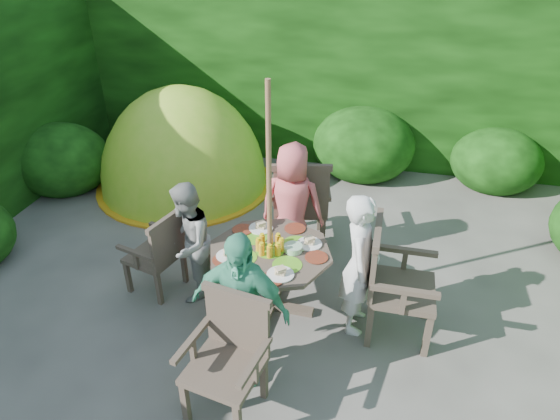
% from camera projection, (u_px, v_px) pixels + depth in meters
% --- Properties ---
extents(ground, '(60.00, 60.00, 0.00)m').
position_uv_depth(ground, '(264.00, 321.00, 4.61)').
color(ground, '#4D4A45').
rests_on(ground, ground).
extents(hedge_enclosure, '(9.00, 9.00, 2.50)m').
position_uv_depth(hedge_enclosure, '(295.00, 141.00, 5.09)').
color(hedge_enclosure, black).
rests_on(hedge_enclosure, ground).
extents(patio_table, '(1.19, 1.19, 0.79)m').
position_uv_depth(patio_table, '(271.00, 260.00, 4.49)').
color(patio_table, '#3B3026').
rests_on(patio_table, ground).
extents(parasol_pole, '(0.05, 0.05, 2.20)m').
position_uv_depth(parasol_pole, '(269.00, 208.00, 4.22)').
color(parasol_pole, brown).
rests_on(parasol_pole, ground).
extents(garden_chair_right, '(0.56, 0.62, 1.03)m').
position_uv_depth(garden_chair_right, '(393.00, 281.00, 4.24)').
color(garden_chair_right, '#3B3026').
rests_on(garden_chair_right, ground).
extents(garden_chair_left, '(0.56, 0.60, 0.84)m').
position_uv_depth(garden_chair_left, '(159.00, 252.00, 4.79)').
color(garden_chair_left, '#3B3026').
rests_on(garden_chair_left, ground).
extents(garden_chair_back, '(0.73, 0.67, 1.04)m').
position_uv_depth(garden_chair_back, '(301.00, 202.00, 5.39)').
color(garden_chair_back, '#3B3026').
rests_on(garden_chair_back, ground).
extents(garden_chair_front, '(0.63, 0.59, 0.92)m').
position_uv_depth(garden_chair_front, '(229.00, 354.00, 3.61)').
color(garden_chair_front, '#3B3026').
rests_on(garden_chair_front, ground).
extents(child_right, '(0.33, 0.49, 1.33)m').
position_uv_depth(child_right, '(360.00, 264.00, 4.25)').
color(child_right, silver).
rests_on(child_right, ground).
extents(child_left, '(0.55, 0.65, 1.20)m').
position_uv_depth(child_left, '(188.00, 243.00, 4.65)').
color(child_left, gray).
rests_on(child_left, ground).
extents(child_back, '(0.67, 0.44, 1.35)m').
position_uv_depth(child_back, '(292.00, 206.00, 5.10)').
color(child_back, '#D9595D').
rests_on(child_back, ground).
extents(child_front, '(0.81, 0.40, 1.34)m').
position_uv_depth(child_front, '(240.00, 308.00, 3.77)').
color(child_front, '#4AAD85').
rests_on(child_front, ground).
extents(dome_tent, '(2.40, 2.40, 2.74)m').
position_uv_depth(dome_tent, '(186.00, 185.00, 6.95)').
color(dome_tent, '#92CF27').
rests_on(dome_tent, ground).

